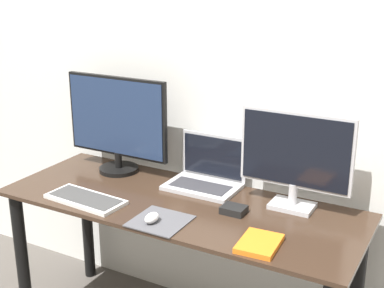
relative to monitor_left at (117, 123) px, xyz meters
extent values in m
cube|color=silver|center=(0.45, 0.19, 0.29)|extent=(7.00, 0.05, 2.50)
cube|color=#332319|center=(0.45, -0.18, -0.26)|extent=(1.58, 0.60, 0.02)
cylinder|color=black|center=(-0.28, -0.42, -0.61)|extent=(0.06, 0.06, 0.69)
cylinder|color=black|center=(-0.28, 0.06, -0.61)|extent=(0.06, 0.06, 0.69)
cylinder|color=black|center=(0.00, 0.00, -0.24)|extent=(0.19, 0.19, 0.02)
cylinder|color=black|center=(0.00, 0.00, -0.19)|extent=(0.04, 0.04, 0.08)
cube|color=black|center=(0.00, 0.00, 0.03)|extent=(0.55, 0.02, 0.39)
cube|color=#1E2D4C|center=(0.00, -0.01, 0.03)|extent=(0.53, 0.01, 0.36)
cube|color=#B2B2B7|center=(0.89, 0.00, -0.24)|extent=(0.18, 0.13, 0.02)
cylinder|color=#B2B2B7|center=(0.89, 0.00, -0.18)|extent=(0.04, 0.04, 0.09)
cube|color=#B2B2B7|center=(0.89, 0.00, 0.01)|extent=(0.47, 0.02, 0.32)
cube|color=black|center=(0.89, -0.01, 0.01)|extent=(0.45, 0.01, 0.29)
cube|color=#ADADB2|center=(0.47, 0.00, -0.24)|extent=(0.33, 0.22, 0.02)
cube|color=#2D2D33|center=(0.47, -0.02, -0.23)|extent=(0.27, 0.12, 0.00)
cube|color=#ADADB2|center=(0.47, 0.11, -0.12)|extent=(0.33, 0.01, 0.21)
cube|color=black|center=(0.47, 0.10, -0.12)|extent=(0.29, 0.00, 0.19)
cube|color=silver|center=(0.09, -0.37, -0.24)|extent=(0.37, 0.18, 0.02)
cube|color=#383838|center=(0.09, -0.37, -0.23)|extent=(0.33, 0.15, 0.00)
cube|color=#47474C|center=(0.48, -0.38, -0.25)|extent=(0.21, 0.21, 0.00)
ellipsoid|color=silver|center=(0.46, -0.41, -0.22)|extent=(0.05, 0.08, 0.04)
cube|color=orange|center=(0.90, -0.37, -0.24)|extent=(0.15, 0.19, 0.02)
cube|color=white|center=(0.90, -0.37, -0.24)|extent=(0.15, 0.18, 0.02)
cube|color=black|center=(0.70, -0.16, -0.23)|extent=(0.10, 0.08, 0.03)
camera|label=1|loc=(1.51, -1.99, 0.71)|focal=50.00mm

